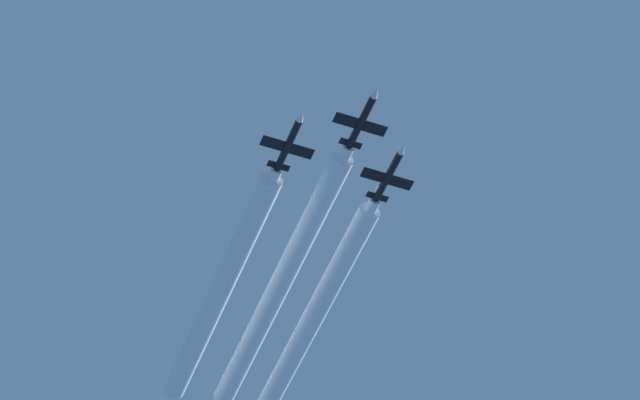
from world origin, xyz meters
TOP-DOWN VIEW (x-y plane):
  - jet_lead at (-0.20, 4.63)m, footprint 7.35×10.71m
  - jet_left_wingman at (-6.84, -2.25)m, footprint 7.35×10.71m
  - jet_right_wingman at (7.63, -2.26)m, footprint 7.35×10.71m
  - smoke_trail_lead at (-0.20, -27.65)m, footprint 3.20×54.74m
  - smoke_trail_left_wingman at (-6.84, -34.16)m, footprint 3.20×53.99m
  - smoke_trail_right_wingman at (7.63, -31.36)m, footprint 3.20×48.36m

SIDE VIEW (x-z plane):
  - smoke_trail_left_wingman at x=-6.84m, z-range 152.54..155.74m
  - jet_left_wingman at x=-6.84m, z-range 152.88..155.45m
  - smoke_trail_right_wingman at x=7.63m, z-range 153.09..156.29m
  - jet_right_wingman at x=7.63m, z-range 153.43..156.00m
  - smoke_trail_lead at x=-0.20m, z-range 153.37..156.57m
  - jet_lead at x=-0.20m, z-range 153.71..156.28m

